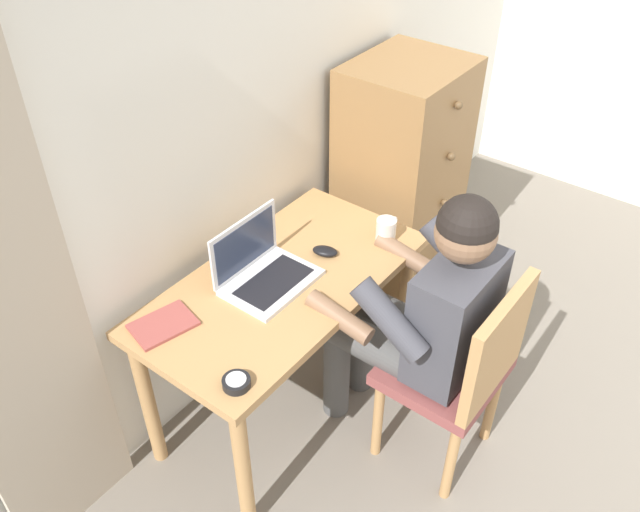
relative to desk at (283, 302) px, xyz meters
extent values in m
cube|color=silver|center=(0.34, 0.37, 0.65)|extent=(4.80, 0.05, 2.50)
cube|color=tan|center=(0.00, 0.00, 0.09)|extent=(1.15, 0.60, 0.03)
cylinder|color=tan|center=(-0.52, -0.24, -0.26)|extent=(0.06, 0.06, 0.68)
cylinder|color=tan|center=(0.52, -0.24, -0.26)|extent=(0.06, 0.06, 0.68)
cylinder|color=tan|center=(-0.52, 0.24, -0.26)|extent=(0.06, 0.06, 0.68)
cylinder|color=tan|center=(0.52, 0.24, -0.26)|extent=(0.06, 0.06, 0.68)
cube|color=olive|center=(0.97, 0.08, 0.01)|extent=(0.53, 0.46, 1.21)
sphere|color=brown|center=(0.97, -0.16, -0.48)|extent=(0.04, 0.04, 0.04)
sphere|color=brown|center=(0.97, -0.16, -0.24)|extent=(0.04, 0.04, 0.04)
sphere|color=brown|center=(0.97, -0.16, 0.01)|extent=(0.04, 0.04, 0.04)
sphere|color=brown|center=(0.97, -0.16, 0.25)|extent=(0.04, 0.04, 0.04)
sphere|color=brown|center=(0.97, -0.16, 0.49)|extent=(0.04, 0.04, 0.04)
cube|color=brown|center=(0.20, -0.60, -0.15)|extent=(0.42, 0.40, 0.05)
cube|color=tan|center=(0.20, -0.78, 0.08)|extent=(0.42, 0.04, 0.42)
cylinder|color=tan|center=(0.37, -0.44, -0.39)|extent=(0.04, 0.04, 0.42)
cylinder|color=tan|center=(0.03, -0.44, -0.39)|extent=(0.04, 0.04, 0.42)
cylinder|color=tan|center=(0.37, -0.76, -0.39)|extent=(0.04, 0.04, 0.42)
cylinder|color=tan|center=(0.03, -0.76, -0.39)|extent=(0.04, 0.04, 0.42)
cylinder|color=#4C4C4C|center=(0.29, -0.38, -0.11)|extent=(0.14, 0.40, 0.14)
cylinder|color=#4C4C4C|center=(0.11, -0.38, -0.11)|extent=(0.14, 0.40, 0.14)
cylinder|color=#4C4C4C|center=(0.29, -0.18, -0.36)|extent=(0.11, 0.11, 0.49)
cylinder|color=#4C4C4C|center=(0.11, -0.18, -0.36)|extent=(0.11, 0.11, 0.49)
cube|color=#3F3F47|center=(0.20, -0.61, 0.12)|extent=(0.36, 0.20, 0.46)
cylinder|color=#3F3F47|center=(0.42, -0.48, 0.20)|extent=(0.09, 0.30, 0.25)
cylinder|color=#3F3F47|center=(-0.02, -0.48, 0.20)|extent=(0.09, 0.30, 0.25)
cylinder|color=#846047|center=(0.42, -0.28, 0.10)|extent=(0.07, 0.27, 0.11)
cylinder|color=#846047|center=(-0.02, -0.28, 0.10)|extent=(0.07, 0.27, 0.11)
sphere|color=#846047|center=(0.20, -0.60, 0.48)|extent=(0.20, 0.20, 0.20)
sphere|color=black|center=(0.20, -0.60, 0.51)|extent=(0.20, 0.20, 0.20)
cube|color=silver|center=(-0.04, 0.01, 0.12)|extent=(0.34, 0.24, 0.02)
cube|color=black|center=(-0.04, 0.00, 0.13)|extent=(0.29, 0.15, 0.00)
cube|color=silver|center=(-0.04, 0.14, 0.24)|extent=(0.34, 0.01, 0.22)
cube|color=#2D3851|center=(-0.04, 0.13, 0.24)|extent=(0.31, 0.00, 0.18)
ellipsoid|color=black|center=(0.22, -0.03, 0.13)|extent=(0.09, 0.11, 0.03)
cylinder|color=black|center=(-0.47, -0.21, 0.12)|extent=(0.09, 0.09, 0.03)
cylinder|color=silver|center=(-0.47, -0.21, 0.14)|extent=(0.06, 0.06, 0.00)
cube|color=#994742|center=(-0.43, 0.17, 0.12)|extent=(0.24, 0.20, 0.01)
cylinder|color=silver|center=(0.44, -0.17, 0.16)|extent=(0.08, 0.08, 0.09)
torus|color=silver|center=(0.50, -0.17, 0.16)|extent=(0.06, 0.01, 0.06)
camera|label=1|loc=(-1.40, -1.25, 1.70)|focal=37.09mm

